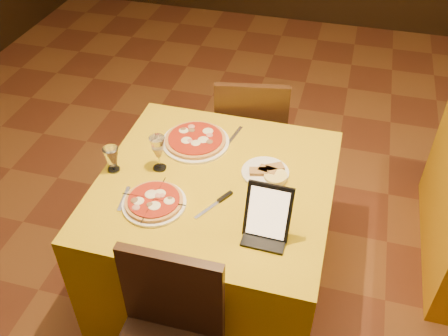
% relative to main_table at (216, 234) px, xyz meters
% --- Properties ---
extents(floor, '(6.00, 7.00, 0.01)m').
position_rel_main_table_xyz_m(floor, '(0.18, 0.10, -0.38)').
color(floor, '#5E2D19').
rests_on(floor, ground).
extents(main_table, '(1.10, 1.10, 0.75)m').
position_rel_main_table_xyz_m(main_table, '(0.00, 0.00, 0.00)').
color(main_table, '#C6A10C').
rests_on(main_table, floor).
extents(chair_main_far, '(0.51, 0.51, 0.91)m').
position_rel_main_table_xyz_m(chair_main_far, '(-0.00, 0.82, 0.08)').
color(chair_main_far, black).
rests_on(chair_main_far, floor).
extents(pizza_near, '(0.29, 0.29, 0.03)m').
position_rel_main_table_xyz_m(pizza_near, '(-0.22, -0.22, 0.39)').
color(pizza_near, white).
rests_on(pizza_near, main_table).
extents(pizza_far, '(0.35, 0.35, 0.03)m').
position_rel_main_table_xyz_m(pizza_far, '(-0.18, 0.26, 0.39)').
color(pizza_far, white).
rests_on(pizza_far, main_table).
extents(cutlet_dish, '(0.23, 0.23, 0.03)m').
position_rel_main_table_xyz_m(cutlet_dish, '(0.22, 0.12, 0.39)').
color(cutlet_dish, white).
rests_on(cutlet_dish, main_table).
extents(wine_glass, '(0.09, 0.09, 0.19)m').
position_rel_main_table_xyz_m(wine_glass, '(-0.29, 0.02, 0.47)').
color(wine_glass, tan).
rests_on(wine_glass, main_table).
extents(water_glass, '(0.09, 0.09, 0.13)m').
position_rel_main_table_xyz_m(water_glass, '(-0.50, -0.05, 0.44)').
color(water_glass, silver).
rests_on(water_glass, main_table).
extents(tablet, '(0.19, 0.10, 0.23)m').
position_rel_main_table_xyz_m(tablet, '(0.30, -0.25, 0.49)').
color(tablet, black).
rests_on(tablet, main_table).
extents(knife, '(0.11, 0.19, 0.01)m').
position_rel_main_table_xyz_m(knife, '(0.03, -0.17, 0.38)').
color(knife, silver).
rests_on(knife, main_table).
extents(fork_near, '(0.04, 0.16, 0.01)m').
position_rel_main_table_xyz_m(fork_near, '(-0.37, -0.23, 0.38)').
color(fork_near, silver).
rests_on(fork_near, main_table).
extents(fork_far, '(0.05, 0.17, 0.01)m').
position_rel_main_table_xyz_m(fork_far, '(0.00, 0.37, 0.38)').
color(fork_far, '#A7A8AE').
rests_on(fork_far, main_table).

